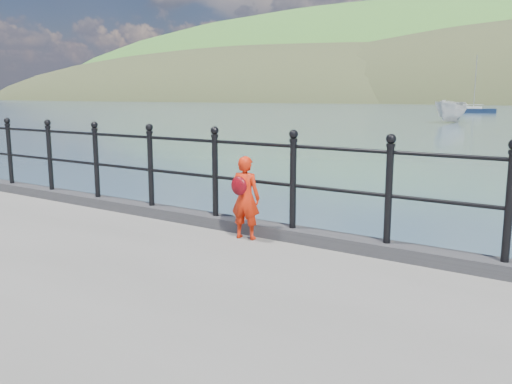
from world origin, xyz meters
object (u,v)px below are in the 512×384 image
Objects in this scene: railing at (252,169)px; sailboat_left at (473,111)px; child at (245,197)px; launch_white at (451,111)px.

sailboat_left is at bearing 101.15° from railing.
launch_white reaches higher than child.
launch_white is (-11.00, 50.29, -0.39)m from child.
sailboat_left reaches higher than railing.
sailboat_left is at bearing 103.20° from launch_white.
child is at bearing -73.82° from launch_white.
railing is at bearing -102.69° from sailboat_left.
sailboat_left is (-16.33, 82.62, -1.18)m from child.
railing reaches higher than child.
railing is 0.43m from child.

